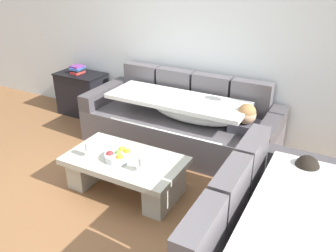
{
  "coord_description": "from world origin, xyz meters",
  "views": [
    {
      "loc": [
        1.99,
        -1.99,
        2.22
      ],
      "look_at": [
        0.37,
        1.05,
        0.55
      ],
      "focal_mm": 37.83,
      "sensor_mm": 36.0,
      "label": 1
    }
  ],
  "objects_px": {
    "fruit_bowl": "(119,155)",
    "wine_glass_near_right": "(142,162)",
    "couch_along_wall": "(183,123)",
    "coffee_table": "(125,170)",
    "wine_glass_near_left": "(88,147)",
    "side_cabinet": "(82,94)",
    "couch_near_window": "(275,245)",
    "open_magazine": "(149,165)",
    "book_stack_on_cabinet": "(78,69)"
  },
  "relations": [
    {
      "from": "fruit_bowl",
      "to": "wine_glass_near_right",
      "type": "distance_m",
      "value": 0.35
    },
    {
      "from": "couch_along_wall",
      "to": "wine_glass_near_right",
      "type": "height_order",
      "value": "couch_along_wall"
    },
    {
      "from": "coffee_table",
      "to": "fruit_bowl",
      "type": "distance_m",
      "value": 0.19
    },
    {
      "from": "coffee_table",
      "to": "wine_glass_near_right",
      "type": "height_order",
      "value": "wine_glass_near_right"
    },
    {
      "from": "wine_glass_near_left",
      "to": "side_cabinet",
      "type": "bearing_deg",
      "value": 132.58
    },
    {
      "from": "couch_near_window",
      "to": "open_magazine",
      "type": "distance_m",
      "value": 1.38
    },
    {
      "from": "couch_along_wall",
      "to": "wine_glass_near_right",
      "type": "xyz_separation_m",
      "value": [
        0.19,
        -1.26,
        0.17
      ]
    },
    {
      "from": "coffee_table",
      "to": "side_cabinet",
      "type": "distance_m",
      "value": 2.17
    },
    {
      "from": "couch_along_wall",
      "to": "couch_near_window",
      "type": "relative_size",
      "value": 1.2
    },
    {
      "from": "couch_near_window",
      "to": "fruit_bowl",
      "type": "bearing_deg",
      "value": 76.51
    },
    {
      "from": "wine_glass_near_right",
      "to": "fruit_bowl",
      "type": "bearing_deg",
      "value": 163.51
    },
    {
      "from": "couch_near_window",
      "to": "wine_glass_near_right",
      "type": "height_order",
      "value": "couch_near_window"
    },
    {
      "from": "book_stack_on_cabinet",
      "to": "fruit_bowl",
      "type": "bearing_deg",
      "value": -39.24
    },
    {
      "from": "side_cabinet",
      "to": "couch_along_wall",
      "type": "bearing_deg",
      "value": -7.11
    },
    {
      "from": "fruit_bowl",
      "to": "wine_glass_near_left",
      "type": "height_order",
      "value": "wine_glass_near_left"
    },
    {
      "from": "wine_glass_near_right",
      "to": "open_magazine",
      "type": "distance_m",
      "value": 0.17
    },
    {
      "from": "book_stack_on_cabinet",
      "to": "open_magazine",
      "type": "bearing_deg",
      "value": -33.8
    },
    {
      "from": "couch_along_wall",
      "to": "wine_glass_near_right",
      "type": "distance_m",
      "value": 1.29
    },
    {
      "from": "couch_along_wall",
      "to": "book_stack_on_cabinet",
      "type": "distance_m",
      "value": 1.9
    },
    {
      "from": "open_magazine",
      "to": "wine_glass_near_left",
      "type": "bearing_deg",
      "value": -157.66
    },
    {
      "from": "fruit_bowl",
      "to": "wine_glass_near_right",
      "type": "xyz_separation_m",
      "value": [
        0.33,
        -0.1,
        0.07
      ]
    },
    {
      "from": "side_cabinet",
      "to": "book_stack_on_cabinet",
      "type": "relative_size",
      "value": 3.1
    },
    {
      "from": "couch_near_window",
      "to": "open_magazine",
      "type": "height_order",
      "value": "couch_near_window"
    },
    {
      "from": "couch_along_wall",
      "to": "open_magazine",
      "type": "height_order",
      "value": "couch_along_wall"
    },
    {
      "from": "side_cabinet",
      "to": "book_stack_on_cabinet",
      "type": "distance_m",
      "value": 0.38
    },
    {
      "from": "side_cabinet",
      "to": "book_stack_on_cabinet",
      "type": "height_order",
      "value": "book_stack_on_cabinet"
    },
    {
      "from": "wine_glass_near_left",
      "to": "couch_along_wall",
      "type": "bearing_deg",
      "value": 71.34
    },
    {
      "from": "couch_along_wall",
      "to": "couch_near_window",
      "type": "xyz_separation_m",
      "value": [
        1.49,
        -1.56,
        0.01
      ]
    },
    {
      "from": "couch_along_wall",
      "to": "fruit_bowl",
      "type": "bearing_deg",
      "value": -96.94
    },
    {
      "from": "couch_along_wall",
      "to": "coffee_table",
      "type": "distance_m",
      "value": 1.13
    },
    {
      "from": "fruit_bowl",
      "to": "open_magazine",
      "type": "relative_size",
      "value": 1.0
    },
    {
      "from": "coffee_table",
      "to": "wine_glass_near_right",
      "type": "distance_m",
      "value": 0.41
    },
    {
      "from": "open_magazine",
      "to": "wine_glass_near_right",
      "type": "bearing_deg",
      "value": -79.14
    },
    {
      "from": "couch_along_wall",
      "to": "side_cabinet",
      "type": "height_order",
      "value": "couch_along_wall"
    },
    {
      "from": "couch_along_wall",
      "to": "open_magazine",
      "type": "relative_size",
      "value": 8.63
    },
    {
      "from": "wine_glass_near_right",
      "to": "coffee_table",
      "type": "bearing_deg",
      "value": 154.46
    },
    {
      "from": "coffee_table",
      "to": "open_magazine",
      "type": "distance_m",
      "value": 0.33
    },
    {
      "from": "wine_glass_near_left",
      "to": "open_magazine",
      "type": "xyz_separation_m",
      "value": [
        0.61,
        0.14,
        -0.11
      ]
    },
    {
      "from": "couch_along_wall",
      "to": "fruit_bowl",
      "type": "xyz_separation_m",
      "value": [
        -0.14,
        -1.17,
        0.09
      ]
    },
    {
      "from": "fruit_bowl",
      "to": "wine_glass_near_right",
      "type": "height_order",
      "value": "wine_glass_near_right"
    },
    {
      "from": "wine_glass_near_left",
      "to": "wine_glass_near_right",
      "type": "height_order",
      "value": "same"
    },
    {
      "from": "fruit_bowl",
      "to": "side_cabinet",
      "type": "relative_size",
      "value": 0.39
    },
    {
      "from": "coffee_table",
      "to": "couch_along_wall",
      "type": "bearing_deg",
      "value": 84.62
    },
    {
      "from": "wine_glass_near_right",
      "to": "side_cabinet",
      "type": "bearing_deg",
      "value": 143.28
    },
    {
      "from": "couch_near_window",
      "to": "wine_glass_near_right",
      "type": "relative_size",
      "value": 12.08
    },
    {
      "from": "coffee_table",
      "to": "side_cabinet",
      "type": "relative_size",
      "value": 1.67
    },
    {
      "from": "couch_along_wall",
      "to": "wine_glass_near_left",
      "type": "xyz_separation_m",
      "value": [
        -0.43,
        -1.27,
        0.17
      ]
    },
    {
      "from": "book_stack_on_cabinet",
      "to": "coffee_table",
      "type": "bearing_deg",
      "value": -37.79
    },
    {
      "from": "open_magazine",
      "to": "book_stack_on_cabinet",
      "type": "bearing_deg",
      "value": 155.61
    },
    {
      "from": "fruit_bowl",
      "to": "open_magazine",
      "type": "bearing_deg",
      "value": 5.77
    }
  ]
}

